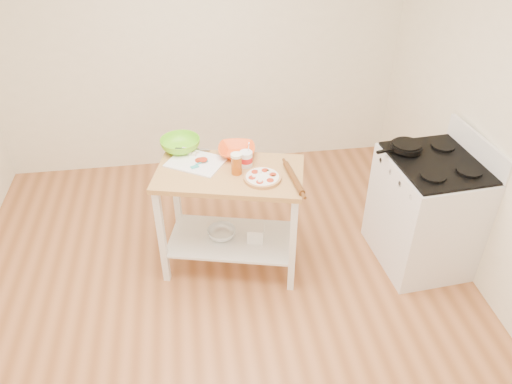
{
  "coord_description": "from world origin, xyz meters",
  "views": [
    {
      "loc": [
        -0.13,
        -2.46,
        2.89
      ],
      "look_at": [
        0.31,
        0.52,
        0.74
      ],
      "focal_mm": 35.0,
      "sensor_mm": 36.0,
      "label": 1
    }
  ],
  "objects_px": {
    "orange_bowl": "(237,151)",
    "spatula": "(199,165)",
    "knife": "(188,149)",
    "pizza": "(262,177)",
    "gas_stove": "(426,211)",
    "skillet": "(406,146)",
    "beer_pint": "(236,164)",
    "rolling_pin": "(294,178)",
    "shelf_bin": "(256,233)",
    "prep_island": "(230,200)",
    "shelf_glass_bowl": "(222,233)",
    "yogurt_tub": "(246,159)",
    "green_bowl": "(180,145)",
    "cutting_board": "(196,161)"
  },
  "relations": [
    {
      "from": "knife",
      "to": "orange_bowl",
      "type": "relative_size",
      "value": 0.96
    },
    {
      "from": "pizza",
      "to": "rolling_pin",
      "type": "distance_m",
      "value": 0.22
    },
    {
      "from": "knife",
      "to": "pizza",
      "type": "bearing_deg",
      "value": -30.44
    },
    {
      "from": "shelf_bin",
      "to": "green_bowl",
      "type": "bearing_deg",
      "value": 142.6
    },
    {
      "from": "spatula",
      "to": "rolling_pin",
      "type": "distance_m",
      "value": 0.72
    },
    {
      "from": "prep_island",
      "to": "gas_stove",
      "type": "relative_size",
      "value": 1.07
    },
    {
      "from": "spatula",
      "to": "green_bowl",
      "type": "bearing_deg",
      "value": 93.43
    },
    {
      "from": "orange_bowl",
      "to": "yogurt_tub",
      "type": "relative_size",
      "value": 1.35
    },
    {
      "from": "spatula",
      "to": "shelf_bin",
      "type": "bearing_deg",
      "value": -42.04
    },
    {
      "from": "green_bowl",
      "to": "knife",
      "type": "bearing_deg",
      "value": -27.36
    },
    {
      "from": "knife",
      "to": "rolling_pin",
      "type": "xyz_separation_m",
      "value": [
        0.73,
        -0.52,
        0.01
      ]
    },
    {
      "from": "spatula",
      "to": "shelf_glass_bowl",
      "type": "relative_size",
      "value": 0.61
    },
    {
      "from": "cutting_board",
      "to": "skillet",
      "type": "bearing_deg",
      "value": 26.82
    },
    {
      "from": "shelf_glass_bowl",
      "to": "yogurt_tub",
      "type": "bearing_deg",
      "value": 8.18
    },
    {
      "from": "gas_stove",
      "to": "skillet",
      "type": "height_order",
      "value": "gas_stove"
    },
    {
      "from": "knife",
      "to": "shelf_glass_bowl",
      "type": "bearing_deg",
      "value": -43.1
    },
    {
      "from": "gas_stove",
      "to": "pizza",
      "type": "xyz_separation_m",
      "value": [
        -1.32,
        0.01,
        0.44
      ]
    },
    {
      "from": "knife",
      "to": "green_bowl",
      "type": "relative_size",
      "value": 0.88
    },
    {
      "from": "gas_stove",
      "to": "shelf_bin",
      "type": "distance_m",
      "value": 1.36
    },
    {
      "from": "prep_island",
      "to": "gas_stove",
      "type": "distance_m",
      "value": 1.56
    },
    {
      "from": "orange_bowl",
      "to": "prep_island",
      "type": "bearing_deg",
      "value": -109.59
    },
    {
      "from": "cutting_board",
      "to": "spatula",
      "type": "relative_size",
      "value": 3.6
    },
    {
      "from": "skillet",
      "to": "yogurt_tub",
      "type": "height_order",
      "value": "yogurt_tub"
    },
    {
      "from": "skillet",
      "to": "orange_bowl",
      "type": "xyz_separation_m",
      "value": [
        -1.27,
        0.19,
        -0.04
      ]
    },
    {
      "from": "beer_pint",
      "to": "yogurt_tub",
      "type": "bearing_deg",
      "value": 48.82
    },
    {
      "from": "orange_bowl",
      "to": "spatula",
      "type": "bearing_deg",
      "value": -157.54
    },
    {
      "from": "spatula",
      "to": "green_bowl",
      "type": "relative_size",
      "value": 0.45
    },
    {
      "from": "orange_bowl",
      "to": "beer_pint",
      "type": "height_order",
      "value": "beer_pint"
    },
    {
      "from": "gas_stove",
      "to": "orange_bowl",
      "type": "distance_m",
      "value": 1.58
    },
    {
      "from": "rolling_pin",
      "to": "pizza",
      "type": "bearing_deg",
      "value": 167.33
    },
    {
      "from": "yogurt_tub",
      "to": "knife",
      "type": "bearing_deg",
      "value": 146.92
    },
    {
      "from": "beer_pint",
      "to": "gas_stove",
      "type": "bearing_deg",
      "value": -4.43
    },
    {
      "from": "gas_stove",
      "to": "yogurt_tub",
      "type": "height_order",
      "value": "same"
    },
    {
      "from": "skillet",
      "to": "rolling_pin",
      "type": "height_order",
      "value": "skillet"
    },
    {
      "from": "spatula",
      "to": "shelf_bin",
      "type": "xyz_separation_m",
      "value": [
        0.41,
        -0.15,
        -0.59
      ]
    },
    {
      "from": "pizza",
      "to": "shelf_glass_bowl",
      "type": "bearing_deg",
      "value": 150.97
    },
    {
      "from": "prep_island",
      "to": "skillet",
      "type": "xyz_separation_m",
      "value": [
        1.35,
        0.04,
        0.33
      ]
    },
    {
      "from": "gas_stove",
      "to": "beer_pint",
      "type": "distance_m",
      "value": 1.58
    },
    {
      "from": "skillet",
      "to": "cutting_board",
      "type": "relative_size",
      "value": 0.76
    },
    {
      "from": "prep_island",
      "to": "shelf_glass_bowl",
      "type": "distance_m",
      "value": 0.36
    },
    {
      "from": "cutting_board",
      "to": "shelf_bin",
      "type": "xyz_separation_m",
      "value": [
        0.42,
        -0.21,
        -0.58
      ]
    },
    {
      "from": "cutting_board",
      "to": "shelf_bin",
      "type": "bearing_deg",
      "value": 5.3
    },
    {
      "from": "knife",
      "to": "rolling_pin",
      "type": "height_order",
      "value": "rolling_pin"
    },
    {
      "from": "beer_pint",
      "to": "rolling_pin",
      "type": "bearing_deg",
      "value": -21.63
    },
    {
      "from": "prep_island",
      "to": "rolling_pin",
      "type": "xyz_separation_m",
      "value": [
        0.44,
        -0.19,
        0.28
      ]
    },
    {
      "from": "pizza",
      "to": "shelf_glass_bowl",
      "type": "relative_size",
      "value": 1.18
    },
    {
      "from": "orange_bowl",
      "to": "shelf_glass_bowl",
      "type": "relative_size",
      "value": 1.24
    },
    {
      "from": "gas_stove",
      "to": "skillet",
      "type": "xyz_separation_m",
      "value": [
        -0.19,
        0.18,
        0.5
      ]
    },
    {
      "from": "skillet",
      "to": "knife",
      "type": "xyz_separation_m",
      "value": [
        -1.64,
        0.3,
        -0.06
      ]
    },
    {
      "from": "rolling_pin",
      "to": "yogurt_tub",
      "type": "bearing_deg",
      "value": 141.41
    }
  ]
}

